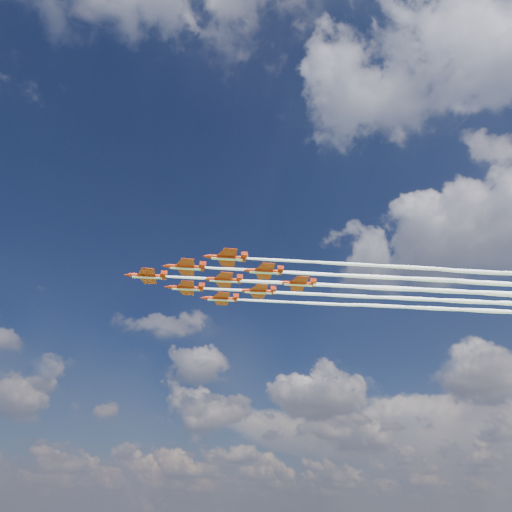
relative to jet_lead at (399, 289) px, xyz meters
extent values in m
cylinder|color=#AE2409|center=(-49.50, -48.02, 0.00)|extent=(6.70, 6.55, 1.13)
cone|color=#AE2409|center=(-53.19, -51.61, 0.00)|extent=(2.27, 2.25, 1.13)
cone|color=#AE2409|center=(-46.02, -44.65, 0.00)|extent=(1.82, 1.81, 1.03)
ellipsoid|color=black|center=(-50.97, -49.46, 0.46)|extent=(2.19, 2.16, 0.74)
cube|color=#AE2409|center=(-49.13, -47.66, -0.05)|extent=(8.96, 9.09, 0.14)
cube|color=#AE2409|center=(-46.54, -45.16, 0.00)|extent=(3.61, 3.66, 0.12)
cube|color=#AE2409|center=(-46.39, -45.01, 0.93)|extent=(1.28, 1.25, 1.85)
cube|color=white|center=(-49.50, -48.02, -0.52)|extent=(6.18, 6.04, 0.12)
cylinder|color=#AE2409|center=(-37.74, -45.59, 0.00)|extent=(6.70, 6.55, 1.13)
cone|color=#AE2409|center=(-41.44, -49.17, 0.00)|extent=(2.27, 2.25, 1.13)
cone|color=#AE2409|center=(-34.27, -42.22, 0.00)|extent=(1.82, 1.81, 1.03)
ellipsoid|color=black|center=(-39.22, -47.02, 0.46)|extent=(2.19, 2.16, 0.74)
cube|color=#AE2409|center=(-37.37, -45.23, -0.05)|extent=(8.96, 9.09, 0.14)
cube|color=#AE2409|center=(-34.79, -42.72, 0.00)|extent=(3.61, 3.66, 0.12)
cube|color=#AE2409|center=(-34.64, -42.58, 0.93)|extent=(1.28, 1.25, 1.85)
cube|color=white|center=(-37.74, -45.59, -0.52)|extent=(6.18, 6.04, 0.12)
cylinder|color=#AE2409|center=(-46.71, -36.35, 0.00)|extent=(6.70, 6.55, 1.13)
cone|color=#AE2409|center=(-50.40, -39.93, 0.00)|extent=(2.27, 2.25, 1.13)
cone|color=#AE2409|center=(-43.24, -32.98, 0.00)|extent=(1.82, 1.81, 1.03)
ellipsoid|color=black|center=(-48.19, -37.78, 0.46)|extent=(2.19, 2.16, 0.74)
cube|color=#AE2409|center=(-46.34, -35.99, -0.05)|extent=(8.96, 9.09, 0.14)
cube|color=#AE2409|center=(-43.75, -33.48, 0.00)|extent=(3.61, 3.66, 0.12)
cube|color=#AE2409|center=(-43.61, -33.34, 0.93)|extent=(1.28, 1.25, 1.85)
cube|color=white|center=(-46.71, -36.35, -0.52)|extent=(6.18, 6.04, 0.12)
cylinder|color=#AE2409|center=(-25.99, -43.16, 0.00)|extent=(6.70, 6.55, 1.13)
cone|color=#AE2409|center=(-29.68, -46.74, 0.00)|extent=(2.27, 2.25, 1.13)
cone|color=#AE2409|center=(-22.52, -39.79, 0.00)|extent=(1.82, 1.81, 1.03)
ellipsoid|color=black|center=(-27.47, -44.59, 0.46)|extent=(2.19, 2.16, 0.74)
cube|color=#AE2409|center=(-25.62, -42.80, -0.05)|extent=(8.96, 9.09, 0.14)
cube|color=#AE2409|center=(-23.04, -40.29, 0.00)|extent=(3.61, 3.66, 0.12)
cube|color=#AE2409|center=(-22.89, -40.15, 0.93)|extent=(1.28, 1.25, 1.85)
cube|color=white|center=(-25.99, -43.16, -0.52)|extent=(6.18, 6.04, 0.12)
cylinder|color=#AE2409|center=(-34.96, -33.92, 0.00)|extent=(6.70, 6.55, 1.13)
cone|color=#AE2409|center=(-38.65, -37.50, 0.00)|extent=(2.27, 2.25, 1.13)
cone|color=#AE2409|center=(-31.48, -30.55, 0.00)|extent=(1.82, 1.81, 1.03)
ellipsoid|color=black|center=(-36.43, -35.35, 0.46)|extent=(2.19, 2.16, 0.74)
cube|color=#AE2409|center=(-34.59, -33.56, -0.05)|extent=(8.96, 9.09, 0.14)
cube|color=#AE2409|center=(-32.00, -31.05, 0.00)|extent=(3.61, 3.66, 0.12)
cube|color=#AE2409|center=(-31.85, -30.91, 0.93)|extent=(1.28, 1.25, 1.85)
cube|color=white|center=(-34.96, -33.92, -0.52)|extent=(6.18, 6.04, 0.12)
cylinder|color=#AE2409|center=(-43.92, -24.68, 0.00)|extent=(6.70, 6.55, 1.13)
cone|color=#AE2409|center=(-47.61, -28.26, 0.00)|extent=(2.27, 2.25, 1.13)
cone|color=#AE2409|center=(-40.45, -21.31, 0.00)|extent=(1.82, 1.81, 1.03)
ellipsoid|color=black|center=(-45.40, -26.11, 0.46)|extent=(2.19, 2.16, 0.74)
cube|color=#AE2409|center=(-43.55, -24.32, -0.05)|extent=(8.96, 9.09, 0.14)
cube|color=#AE2409|center=(-40.97, -21.81, 0.00)|extent=(3.61, 3.66, 0.12)
cube|color=#AE2409|center=(-40.82, -21.67, 0.93)|extent=(1.28, 1.25, 1.85)
cube|color=white|center=(-43.92, -24.68, -0.52)|extent=(6.18, 6.04, 0.12)
cylinder|color=#AE2409|center=(-23.20, -31.48, 0.00)|extent=(6.70, 6.55, 1.13)
cone|color=#AE2409|center=(-26.90, -35.07, 0.00)|extent=(2.27, 2.25, 1.13)
cone|color=#AE2409|center=(-19.73, -28.11, 0.00)|extent=(1.82, 1.81, 1.03)
ellipsoid|color=black|center=(-24.68, -32.92, 0.46)|extent=(2.19, 2.16, 0.74)
cube|color=#AE2409|center=(-22.84, -31.12, -0.05)|extent=(8.96, 9.09, 0.14)
cube|color=#AE2409|center=(-20.25, -28.62, 0.00)|extent=(3.61, 3.66, 0.12)
cube|color=#AE2409|center=(-20.10, -28.47, 0.93)|extent=(1.28, 1.25, 1.85)
cube|color=white|center=(-23.20, -31.48, -0.52)|extent=(6.18, 6.04, 0.12)
cylinder|color=#AE2409|center=(-32.17, -22.24, 0.00)|extent=(6.70, 6.55, 1.13)
cone|color=#AE2409|center=(-35.86, -25.83, 0.00)|extent=(2.27, 2.25, 1.13)
cone|color=#AE2409|center=(-28.70, -18.88, 0.00)|extent=(1.82, 1.81, 1.03)
ellipsoid|color=black|center=(-33.65, -23.68, 0.46)|extent=(2.19, 2.16, 0.74)
cube|color=#AE2409|center=(-31.80, -21.89, -0.05)|extent=(8.96, 9.09, 0.14)
cube|color=#AE2409|center=(-29.21, -19.38, 0.00)|extent=(3.61, 3.66, 0.12)
cube|color=#AE2409|center=(-29.07, -19.23, 0.93)|extent=(1.28, 1.25, 1.85)
cube|color=white|center=(-32.17, -22.24, -0.52)|extent=(6.18, 6.04, 0.12)
cylinder|color=#AE2409|center=(-20.42, -19.81, 0.00)|extent=(6.70, 6.55, 1.13)
cone|color=#AE2409|center=(-24.11, -23.39, 0.00)|extent=(2.27, 2.25, 1.13)
cone|color=#AE2409|center=(-16.95, -16.44, 0.00)|extent=(1.82, 1.81, 1.03)
ellipsoid|color=black|center=(-21.89, -21.24, 0.46)|extent=(2.19, 2.16, 0.74)
cube|color=#AE2409|center=(-20.05, -19.45, -0.05)|extent=(8.96, 9.09, 0.14)
cube|color=#AE2409|center=(-17.46, -16.94, 0.00)|extent=(3.61, 3.66, 0.12)
cube|color=#AE2409|center=(-17.32, -16.80, 0.93)|extent=(1.28, 1.25, 1.85)
cube|color=white|center=(-20.42, -19.81, -0.52)|extent=(6.18, 6.04, 0.12)
camera|label=1|loc=(45.37, -124.68, -57.44)|focal=35.00mm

